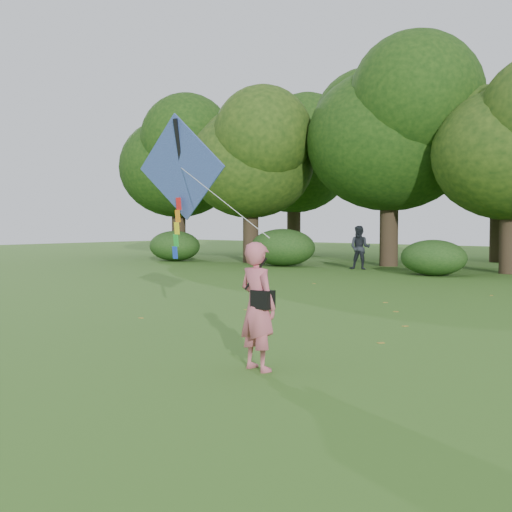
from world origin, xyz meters
The scene contains 6 objects.
ground centered at (0.00, 0.00, 0.00)m, with size 100.00×100.00×0.00m, color #265114.
man_kite_flyer centered at (0.88, 0.07, 0.92)m, with size 0.67×0.44×1.83m, color #C25B6C.
bystander_left centered at (-7.91, 18.12, 0.98)m, with size 0.95×0.74×1.96m, color #21252C.
crossbody_bag centered at (1.00, 0.04, 1.04)m, with size 0.43×0.20×0.72m.
flying_kite centered at (-3.16, 2.50, 3.20)m, with size 5.41×2.84×3.02m.
fallen_leaves centered at (-1.90, 4.60, 0.01)m, with size 7.18×15.15×0.01m.
Camera 1 is at (6.60, -6.95, 2.11)m, focal length 45.00 mm.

